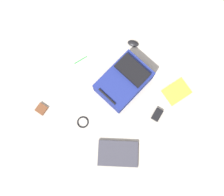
% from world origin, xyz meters
% --- Properties ---
extents(ground_plane, '(3.82, 3.82, 0.00)m').
position_xyz_m(ground_plane, '(0.00, 0.00, 0.00)').
color(ground_plane, gray).
extents(backpack, '(0.36, 0.48, 0.21)m').
position_xyz_m(backpack, '(-0.03, -0.18, 0.09)').
color(backpack, navy).
rests_on(backpack, ground_plane).
extents(laptop, '(0.41, 0.38, 0.03)m').
position_xyz_m(laptop, '(-0.38, 0.34, 0.02)').
color(laptop, '#24242C').
rests_on(laptop, ground_plane).
extents(book_comic, '(0.24, 0.28, 0.01)m').
position_xyz_m(book_comic, '(-0.46, -0.42, 0.01)').
color(book_comic, silver).
rests_on(book_comic, ground_plane).
extents(computer_mouse, '(0.12, 0.09, 0.03)m').
position_xyz_m(computer_mouse, '(0.14, -0.55, 0.02)').
color(computer_mouse, black).
rests_on(computer_mouse, ground_plane).
extents(cable_coil, '(0.11, 0.11, 0.01)m').
position_xyz_m(cable_coil, '(0.04, 0.33, 0.01)').
color(cable_coil, black).
rests_on(cable_coil, ground_plane).
extents(power_brick, '(0.08, 0.12, 0.03)m').
position_xyz_m(power_brick, '(-0.44, -0.14, 0.01)').
color(power_brick, black).
rests_on(power_brick, ground_plane).
extents(pen_black, '(0.05, 0.13, 0.01)m').
position_xyz_m(pen_black, '(0.43, -0.12, 0.00)').
color(pen_black, '#198C33').
rests_on(pen_black, ground_plane).
extents(earbud_pouch, '(0.10, 0.10, 0.02)m').
position_xyz_m(earbud_pouch, '(0.41, 0.47, 0.01)').
color(earbud_pouch, '#59331E').
rests_on(earbud_pouch, ground_plane).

